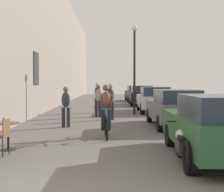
# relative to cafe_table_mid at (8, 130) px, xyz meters

# --- Properties ---
(building_facade_left) EXTENTS (0.54, 68.00, 9.52)m
(building_facade_left) POSITION_rel_cafe_table_mid_xyz_m (-1.41, 10.03, 4.24)
(building_facade_left) COLOR gray
(building_facade_left) RESTS_ON ground_plane
(cafe_table_mid) EXTENTS (0.64, 0.64, 0.72)m
(cafe_table_mid) POSITION_rel_cafe_table_mid_xyz_m (0.00, 0.00, 0.00)
(cafe_table_mid) COLOR black
(cafe_table_mid) RESTS_ON ground_plane
(cafe_chair_mid_toward_street) EXTENTS (0.43, 0.43, 0.89)m
(cafe_chair_mid_toward_street) POSITION_rel_cafe_table_mid_xyz_m (0.08, -0.66, -0.00)
(cafe_chair_mid_toward_street) COLOR black
(cafe_chair_mid_toward_street) RESTS_ON ground_plane
(cyclist_on_bicycle) EXTENTS (0.52, 1.76, 1.74)m
(cyclist_on_bicycle) POSITION_rel_cafe_table_mid_xyz_m (2.56, 2.02, 0.29)
(cyclist_on_bicycle) COLOR black
(cyclist_on_bicycle) RESTS_ON ground_plane
(pedestrian_near) EXTENTS (0.35, 0.26, 1.62)m
(pedestrian_near) POSITION_rel_cafe_table_mid_xyz_m (0.95, 4.24, 0.39)
(pedestrian_near) COLOR #26262D
(pedestrian_near) RESTS_ON ground_plane
(pedestrian_mid) EXTENTS (0.38, 0.29, 1.72)m
(pedestrian_mid) POSITION_rel_cafe_table_mid_xyz_m (2.73, 6.73, 0.45)
(pedestrian_mid) COLOR #26262D
(pedestrian_mid) RESTS_ON ground_plane
(pedestrian_far) EXTENTS (0.35, 0.26, 1.65)m
(pedestrian_far) POSITION_rel_cafe_table_mid_xyz_m (2.09, 8.17, 0.41)
(pedestrian_far) COLOR #26262D
(pedestrian_far) RESTS_ON ground_plane
(pedestrian_furthest) EXTENTS (0.34, 0.24, 1.77)m
(pedestrian_furthest) POSITION_rel_cafe_table_mid_xyz_m (1.97, 10.41, 0.48)
(pedestrian_furthest) COLOR #26262D
(pedestrian_furthest) RESTS_ON ground_plane
(street_lamp) EXTENTS (0.32, 0.32, 4.90)m
(street_lamp) POSITION_rel_cafe_table_mid_xyz_m (4.05, 9.09, 2.59)
(street_lamp) COLOR black
(street_lamp) RESTS_ON ground_plane
(parked_car_nearest) EXTENTS (1.85, 4.23, 1.49)m
(parked_car_nearest) POSITION_rel_cafe_table_mid_xyz_m (5.11, -1.04, 0.25)
(parked_car_nearest) COLOR #23512D
(parked_car_nearest) RESTS_ON ground_plane
(parked_car_second) EXTENTS (1.82, 4.23, 1.50)m
(parked_car_second) POSITION_rel_cafe_table_mid_xyz_m (5.28, 4.36, 0.25)
(parked_car_second) COLOR #595960
(parked_car_second) RESTS_ON ground_plane
(parked_car_third) EXTENTS (1.88, 4.31, 1.52)m
(parked_car_third) POSITION_rel_cafe_table_mid_xyz_m (5.34, 10.63, 0.27)
(parked_car_third) COLOR #B7B7BC
(parked_car_third) RESTS_ON ground_plane
(parked_car_fourth) EXTENTS (1.89, 4.36, 1.54)m
(parked_car_fourth) POSITION_rel_cafe_table_mid_xyz_m (5.18, 16.65, 0.28)
(parked_car_fourth) COLOR black
(parked_car_fourth) RESTS_ON ground_plane
(parked_car_fifth) EXTENTS (1.89, 4.27, 1.50)m
(parked_car_fifth) POSITION_rel_cafe_table_mid_xyz_m (5.20, 22.11, 0.26)
(parked_car_fifth) COLOR black
(parked_car_fifth) RESTS_ON ground_plane
(parked_motorcycle) EXTENTS (0.62, 2.14, 0.92)m
(parked_motorcycle) POSITION_rel_cafe_table_mid_xyz_m (4.26, -1.49, -0.12)
(parked_motorcycle) COLOR black
(parked_motorcycle) RESTS_ON ground_plane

